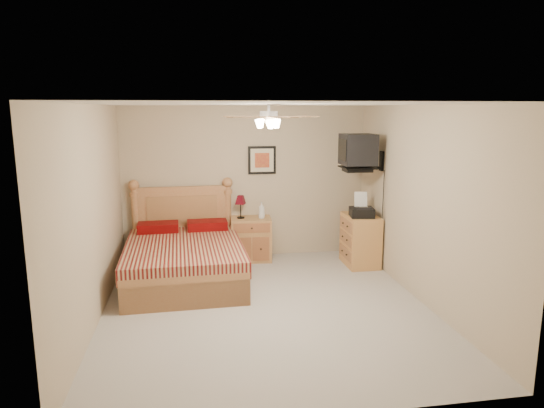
% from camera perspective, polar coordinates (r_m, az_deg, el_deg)
% --- Properties ---
extents(floor, '(4.50, 4.50, 0.00)m').
position_cam_1_polar(floor, '(6.20, -0.65, -12.10)').
color(floor, '#A59E95').
rests_on(floor, ground).
extents(ceiling, '(4.00, 4.50, 0.04)m').
position_cam_1_polar(ceiling, '(5.70, -0.71, 11.67)').
color(ceiling, white).
rests_on(ceiling, ground).
extents(wall_back, '(4.00, 0.04, 2.50)m').
position_cam_1_polar(wall_back, '(8.02, -3.11, 2.52)').
color(wall_back, tan).
rests_on(wall_back, ground).
extents(wall_front, '(4.00, 0.04, 2.50)m').
position_cam_1_polar(wall_front, '(3.69, 4.65, -7.78)').
color(wall_front, tan).
rests_on(wall_front, ground).
extents(wall_left, '(0.04, 4.50, 2.50)m').
position_cam_1_polar(wall_left, '(5.87, -20.35, -1.32)').
color(wall_left, tan).
rests_on(wall_left, ground).
extents(wall_right, '(0.04, 4.50, 2.50)m').
position_cam_1_polar(wall_right, '(6.43, 17.22, -0.10)').
color(wall_right, tan).
rests_on(wall_right, ground).
extents(bed, '(1.66, 2.14, 1.36)m').
position_cam_1_polar(bed, '(6.99, -10.36, -3.72)').
color(bed, '#AF683D').
rests_on(bed, ground).
extents(nightstand, '(0.68, 0.53, 0.70)m').
position_cam_1_polar(nightstand, '(7.98, -2.48, -4.12)').
color(nightstand, '#9D6B40').
rests_on(nightstand, ground).
extents(table_lamp, '(0.26, 0.26, 0.37)m').
position_cam_1_polar(table_lamp, '(7.86, -3.72, -0.33)').
color(table_lamp, '#500511').
rests_on(table_lamp, nightstand).
extents(lotion_bottle, '(0.11, 0.11, 0.27)m').
position_cam_1_polar(lotion_bottle, '(7.84, -1.24, -0.73)').
color(lotion_bottle, silver).
rests_on(lotion_bottle, nightstand).
extents(framed_picture, '(0.46, 0.04, 0.46)m').
position_cam_1_polar(framed_picture, '(7.99, -1.19, 5.18)').
color(framed_picture, black).
rests_on(framed_picture, wall_back).
extents(dresser, '(0.48, 0.69, 0.81)m').
position_cam_1_polar(dresser, '(7.82, 10.34, -4.20)').
color(dresser, '#C78949').
rests_on(dresser, ground).
extents(fax_machine, '(0.40, 0.42, 0.37)m').
position_cam_1_polar(fax_machine, '(7.58, 10.54, -0.11)').
color(fax_machine, black).
rests_on(fax_machine, dresser).
extents(magazine_lower, '(0.31, 0.35, 0.03)m').
position_cam_1_polar(magazine_lower, '(7.94, 9.78, -0.85)').
color(magazine_lower, beige).
rests_on(magazine_lower, dresser).
extents(magazine_upper, '(0.31, 0.33, 0.02)m').
position_cam_1_polar(magazine_upper, '(7.98, 9.94, -0.63)').
color(magazine_upper, gray).
rests_on(magazine_upper, magazine_lower).
extents(wall_tv, '(0.56, 0.46, 0.58)m').
position_cam_1_polar(wall_tv, '(7.48, 11.17, 6.03)').
color(wall_tv, black).
rests_on(wall_tv, wall_right).
extents(ceiling_fan, '(1.14, 1.14, 0.28)m').
position_cam_1_polar(ceiling_fan, '(5.51, -0.39, 10.23)').
color(ceiling_fan, white).
rests_on(ceiling_fan, ceiling).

